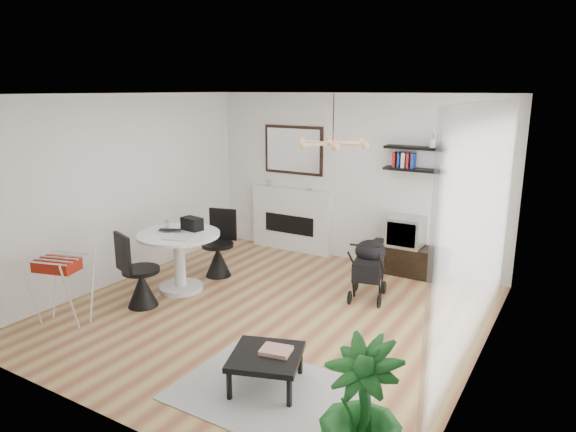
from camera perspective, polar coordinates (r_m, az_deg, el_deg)
The scene contains 25 objects.
floor at distance 6.61m, azimuth -2.12°, elevation -10.72°, with size 5.00×5.00×0.00m, color #925638.
ceiling at distance 6.01m, azimuth -2.35°, elevation 13.39°, with size 5.00×5.00×0.00m, color white.
wall_back at distance 8.33m, azimuth 7.22°, elevation 4.12°, with size 5.00×5.00×0.00m, color white.
wall_left at distance 7.80m, azimuth -17.84°, elevation 2.87°, with size 5.00×5.00×0.00m, color white.
wall_right at distance 5.28m, azimuth 21.17°, elevation -2.48°, with size 5.00×5.00×0.00m, color white.
sheer_curtain at distance 5.48m, azimuth 20.52°, elevation -1.82°, with size 0.04×3.60×2.60m, color white.
fireplace at distance 8.89m, azimuth 0.40°, elevation 0.47°, with size 1.50×0.17×2.16m.
shelf_lower at distance 7.82m, azimuth 13.84°, elevation 5.03°, with size 0.90×0.25×0.04m, color black.
shelf_upper at distance 7.78m, azimuth 13.98°, elevation 7.36°, with size 0.90×0.25×0.04m, color black.
pendant_lamp at distance 5.95m, azimuth 5.01°, elevation 8.04°, with size 0.90×0.90×0.10m, color tan, non-canonical shape.
tv_console at distance 8.06m, azimuth 13.09°, elevation -4.77°, with size 1.18×0.41×0.44m, color black.
crt_tv at distance 7.94m, azimuth 12.94°, elevation -1.69°, with size 0.51×0.45×0.45m.
dining_table at distance 7.29m, azimuth -11.98°, elevation -4.01°, with size 1.14×1.14×0.83m.
laptop at distance 7.28m, azimuth -13.10°, elevation -1.68°, with size 0.32×0.21×0.03m, color black.
black_bag at distance 7.31m, azimuth -10.62°, elevation -0.85°, with size 0.30×0.18×0.18m, color black.
newspaper at distance 6.98m, azimuth -12.03°, elevation -2.35°, with size 0.37×0.30×0.01m, color silver.
drinking_glass at distance 7.55m, azimuth -13.29°, elevation -0.87°, with size 0.05×0.05×0.09m, color white.
chair_far at distance 7.83m, azimuth -7.72°, elevation -4.35°, with size 0.50×0.52×1.00m.
chair_near at distance 6.95m, azimuth -16.10°, elevation -7.18°, with size 0.53×0.54×1.01m.
drying_rack at distance 6.72m, azimuth -23.78°, elevation -7.38°, with size 0.69×0.66×0.85m.
stroller at distance 7.04m, azimuth 8.95°, elevation -6.05°, with size 0.58×0.77×0.87m.
rug at distance 5.05m, azimuth -1.99°, elevation -19.04°, with size 1.75×1.26×0.01m, color #A5A5A5.
coffee_table at distance 5.00m, azimuth -2.45°, elevation -15.44°, with size 0.83×0.83×0.33m.
magazines at distance 4.99m, azimuth -1.34°, elevation -14.72°, with size 0.28×0.22×0.04m, color #B6442D.
potted_plant at distance 3.94m, azimuth 8.08°, elevation -20.61°, with size 0.59×0.59×1.06m, color #1B5F21.
Camera 1 is at (3.29, -5.03, 2.76)m, focal length 32.00 mm.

